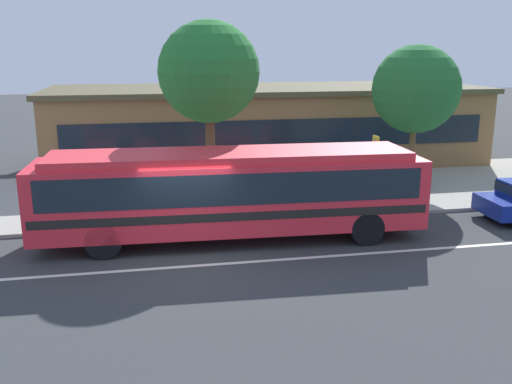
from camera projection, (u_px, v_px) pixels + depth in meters
ground_plane at (188, 256)px, 15.62m from camera, size 120.00×120.00×0.00m
sidewalk_slab at (176, 195)px, 21.78m from camera, size 60.00×8.00×0.12m
lane_stripe_center at (190, 266)px, 14.86m from camera, size 56.00×0.16×0.01m
transit_bus at (232, 189)px, 16.58m from camera, size 11.45×2.91×2.69m
pedestrian_waiting_near_sign at (180, 191)px, 18.22m from camera, size 0.45×0.45×1.70m
pedestrian_walking_along_curb at (214, 188)px, 18.48m from camera, size 0.45×0.45×1.70m
pedestrian_standing_by_tree at (310, 179)px, 19.91m from camera, size 0.47×0.47×1.68m
bus_stop_sign at (375, 162)px, 19.41m from camera, size 0.08×0.44×2.58m
street_tree_near_stop at (209, 73)px, 18.96m from camera, size 3.45×3.45×6.43m
street_tree_mid_block at (416, 89)px, 22.00m from camera, size 3.45×3.45×5.65m
station_building at (267, 125)px, 27.88m from camera, size 20.98×7.18×3.78m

